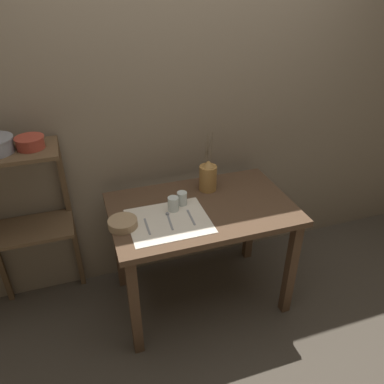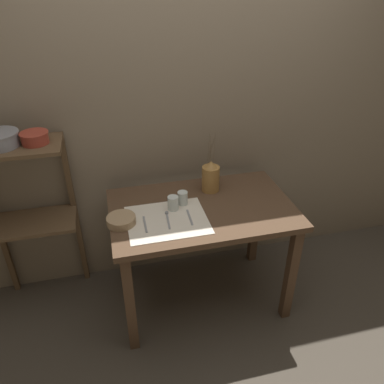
# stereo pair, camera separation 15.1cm
# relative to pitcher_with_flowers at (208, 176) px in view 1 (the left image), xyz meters

# --- Properties ---
(ground_plane) EXTENTS (12.00, 12.00, 0.00)m
(ground_plane) POSITION_rel_pitcher_with_flowers_xyz_m (-0.11, -0.19, -0.90)
(ground_plane) COLOR #473F35
(stone_wall_back) EXTENTS (7.00, 0.06, 2.40)m
(stone_wall_back) POSITION_rel_pitcher_with_flowers_xyz_m (-0.11, 0.29, 0.30)
(stone_wall_back) COLOR #7A6B56
(stone_wall_back) RESTS_ON ground_plane
(wooden_table) EXTENTS (1.17, 0.74, 0.79)m
(wooden_table) POSITION_rel_pitcher_with_flowers_xyz_m (-0.11, -0.19, -0.22)
(wooden_table) COLOR #4C3523
(wooden_table) RESTS_ON ground_plane
(wooden_shelf_unit) EXTENTS (0.55, 0.32, 1.22)m
(wooden_shelf_unit) POSITION_rel_pitcher_with_flowers_xyz_m (-1.19, 0.11, -0.05)
(wooden_shelf_unit) COLOR brown
(wooden_shelf_unit) RESTS_ON ground_plane
(linen_cloth) EXTENTS (0.48, 0.41, 0.00)m
(linen_cloth) POSITION_rel_pitcher_with_flowers_xyz_m (-0.36, -0.28, -0.10)
(linen_cloth) COLOR beige
(linen_cloth) RESTS_ON wooden_table
(pitcher_with_flowers) EXTENTS (0.12, 0.12, 0.43)m
(pitcher_with_flowers) POSITION_rel_pitcher_with_flowers_xyz_m (0.00, 0.00, 0.00)
(pitcher_with_flowers) COLOR olive
(pitcher_with_flowers) RESTS_ON wooden_table
(wooden_bowl) EXTENTS (0.17, 0.17, 0.05)m
(wooden_bowl) POSITION_rel_pitcher_with_flowers_xyz_m (-0.63, -0.25, -0.08)
(wooden_bowl) COLOR #9E7F5B
(wooden_bowl) RESTS_ON wooden_table
(glass_tumbler_near) EXTENTS (0.07, 0.07, 0.09)m
(glass_tumbler_near) POSITION_rel_pitcher_with_flowers_xyz_m (-0.30, -0.18, -0.05)
(glass_tumbler_near) COLOR silver
(glass_tumbler_near) RESTS_ON wooden_table
(glass_tumbler_far) EXTENTS (0.06, 0.06, 0.09)m
(glass_tumbler_far) POSITION_rel_pitcher_with_flowers_xyz_m (-0.22, -0.13, -0.06)
(glass_tumbler_far) COLOR silver
(glass_tumbler_far) RESTS_ON wooden_table
(fork_inner) EXTENTS (0.02, 0.17, 0.00)m
(fork_inner) POSITION_rel_pitcher_with_flowers_xyz_m (-0.49, -0.30, -0.10)
(fork_inner) COLOR gray
(fork_inner) RESTS_ON wooden_table
(spoon_inner) EXTENTS (0.03, 0.18, 0.02)m
(spoon_inner) POSITION_rel_pitcher_with_flowers_xyz_m (-0.35, -0.25, -0.10)
(spoon_inner) COLOR gray
(spoon_inner) RESTS_ON wooden_table
(fork_outer) EXTENTS (0.02, 0.17, 0.00)m
(fork_outer) POSITION_rel_pitcher_with_flowers_xyz_m (-0.22, -0.29, -0.10)
(fork_outer) COLOR gray
(fork_outer) RESTS_ON wooden_table
(metal_pot_small) EXTENTS (0.16, 0.16, 0.07)m
(metal_pot_small) POSITION_rel_pitcher_with_flowers_xyz_m (-1.06, 0.08, 0.36)
(metal_pot_small) COLOR #9E3828
(metal_pot_small) RESTS_ON wooden_shelf_unit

